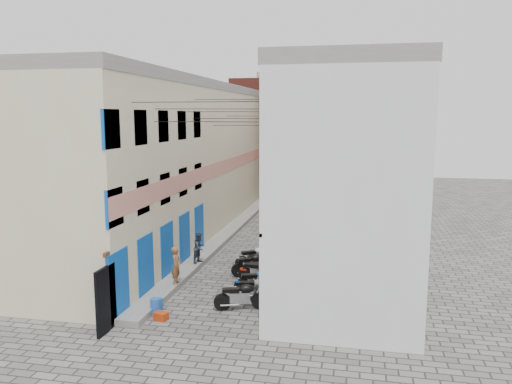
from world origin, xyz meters
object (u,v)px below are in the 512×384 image
Objects in this scene: water_jug_near at (155,306)px; motorcycle_d at (260,270)px; motorcycle_a at (241,294)px; red_crate at (161,316)px; person_b at (199,248)px; motorcycle_g at (281,251)px; motorcycle_c at (258,280)px; motorcycle_e at (253,263)px; motorcycle_f at (256,256)px; motorcycle_b at (255,287)px; water_jug_far at (159,304)px; person_a at (176,265)px.

motorcycle_d is at bearing 53.32° from water_jug_near.
red_crate is (-2.51, -1.49, -0.44)m from motorcycle_a.
red_crate is (0.55, -6.04, -0.82)m from person_b.
motorcycle_a is at bearing -18.45° from motorcycle_g.
motorcycle_e is at bearing 179.31° from motorcycle_c.
motorcycle_f is at bearing 68.00° from water_jug_near.
person_b reaches higher than motorcycle_g.
motorcycle_b is at bearing 41.72° from red_crate.
water_jug_far is (-2.50, -4.62, -0.35)m from motorcycle_e.
motorcycle_e is 4.50× the size of red_crate.
motorcycle_g is 5.72m from person_a.
motorcycle_a is at bearing -118.32° from person_a.
person_b is at bearing -148.01° from motorcycle_c.
water_jug_near is (0.15, -5.58, -0.67)m from person_b.
red_crate is at bearing -63.75° from water_jug_far.
motorcycle_f is at bearing -60.50° from motorcycle_g.
motorcycle_e is 1.07m from motorcycle_f.
motorcycle_c reaches higher than motorcycle_d.
person_b is (-3.39, 3.51, 0.44)m from motorcycle_b.
motorcycle_b is at bearing -18.33° from motorcycle_e.
motorcycle_a is 3.49× the size of water_jug_near.
motorcycle_d is 0.94× the size of motorcycle_f.
motorcycle_e reaches higher than motorcycle_c.
motorcycle_c reaches higher than motorcycle_b.
person_a is at bearing 93.36° from water_jug_near.
water_jug_far is (-3.24, -1.71, -0.29)m from motorcycle_b.
motorcycle_a is at bearing -26.54° from motorcycle_e.
motorcycle_g reaches higher than motorcycle_e.
motorcycle_c reaches higher than water_jug_near.
person_b reaches higher than motorcycle_f.
person_a reaches higher than motorcycle_e.
red_crate is (-2.80, -3.25, -0.43)m from motorcycle_c.
motorcycle_d is 3.37× the size of water_jug_near.
person_a is at bearing -108.55° from motorcycle_b.
red_crate is at bearing -48.74° from water_jug_near.
motorcycle_e is (-0.70, 2.19, 0.00)m from motorcycle_c.
motorcycle_d is 2.96m from motorcycle_g.
motorcycle_b is 1.25× the size of person_b.
water_jug_far is at bearing -33.08° from motorcycle_d.
motorcycle_d is at bearing 59.90° from red_crate.
person_a is 2.34m from water_jug_far.
person_b is 5.27m from water_jug_far.
person_b is at bearing -164.71° from motorcycle_a.
person_b is 3.14× the size of water_jug_far.
motorcycle_a is at bearing 19.41° from water_jug_near.
water_jug_far is (-2.45, -5.69, -0.37)m from motorcycle_f.
motorcycle_a is at bearing -126.50° from person_b.
motorcycle_d is (0.11, 3.03, -0.02)m from motorcycle_a.
motorcycle_d is at bearing 50.74° from water_jug_far.
motorcycle_b is 4.07m from motorcycle_f.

